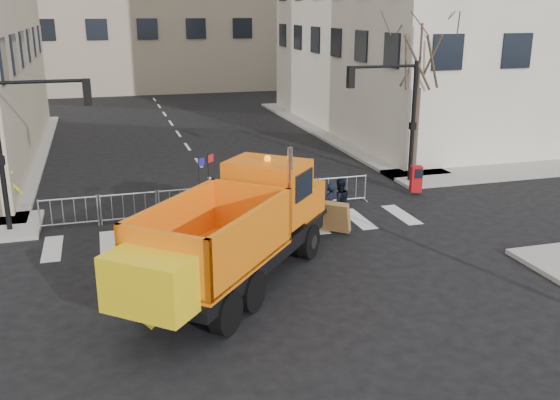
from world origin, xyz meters
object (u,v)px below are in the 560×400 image
object	(u,v)px
cop_a	(330,206)
cop_c	(311,221)
cop_b	(339,202)
worker	(6,190)
newspaper_box	(416,179)
plow_truck	(234,230)

from	to	relation	value
cop_a	cop_c	xyz separation A→B (m)	(-1.13, -1.31, 0.00)
cop_b	worker	world-z (taller)	worker
worker	newspaper_box	size ratio (longest dim) A/B	1.59
newspaper_box	worker	bearing A→B (deg)	-172.52
cop_a	worker	distance (m)	12.11
worker	plow_truck	bearing A→B (deg)	-76.87
plow_truck	cop_c	bearing A→B (deg)	-10.25
plow_truck	cop_b	size ratio (longest dim) A/B	5.17
cop_a	cop_b	world-z (taller)	cop_b
plow_truck	cop_a	size ratio (longest dim) A/B	5.51
cop_b	worker	bearing A→B (deg)	-24.30
cop_c	worker	world-z (taller)	worker
plow_truck	cop_b	distance (m)	6.22
cop_a	cop_b	bearing A→B (deg)	158.46
cop_c	newspaper_box	size ratio (longest dim) A/B	1.53
cop_b	worker	distance (m)	12.44
worker	newspaper_box	bearing A→B (deg)	-31.91
cop_b	cop_c	world-z (taller)	cop_b
plow_truck	worker	world-z (taller)	plow_truck
plow_truck	cop_c	size ratio (longest dim) A/B	5.48
worker	cop_c	bearing A→B (deg)	-56.74
cop_a	newspaper_box	distance (m)	5.78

